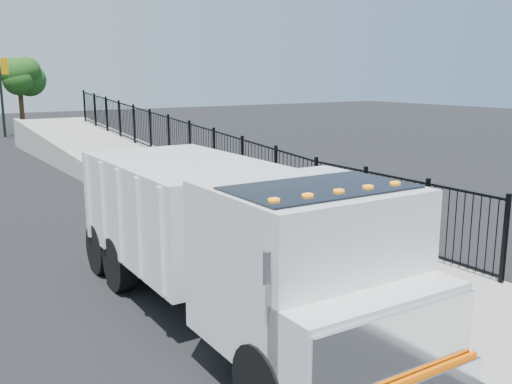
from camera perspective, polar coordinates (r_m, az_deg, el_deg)
ground at (r=11.55m, az=4.60°, el=-10.04°), size 120.00×120.00×0.00m
sidewalk at (r=11.50m, az=18.66°, el=-10.43°), size 3.55×12.00×0.12m
curb at (r=10.14m, az=11.69°, el=-12.96°), size 0.30×12.00×0.16m
ramp at (r=26.32m, az=-13.25°, el=2.06°), size 3.95×24.06×3.19m
iron_fence at (r=23.09m, az=-6.61°, el=3.24°), size 0.10×28.00×1.80m
truck at (r=9.75m, az=-2.51°, el=-4.19°), size 2.84×8.36×2.85m
worker at (r=10.62m, az=13.51°, el=-6.71°), size 0.59×0.72×1.72m
tree_1 at (r=48.11m, az=-22.60°, el=10.43°), size 2.36×2.36×5.18m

